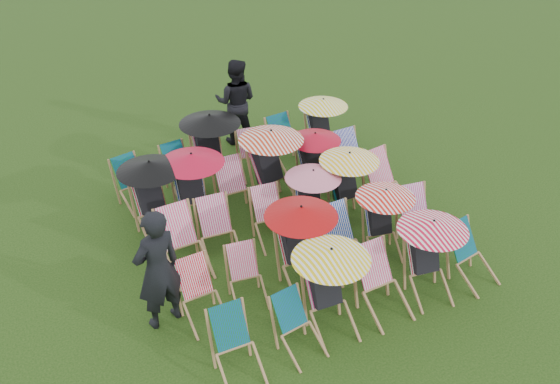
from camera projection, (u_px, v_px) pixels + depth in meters
name	position (u px, v px, depth m)	size (l,w,h in m)	color
ground	(289.00, 238.00, 10.92)	(100.00, 100.00, 0.00)	black
deckchair_0	(237.00, 347.00, 8.21)	(0.61, 0.84, 0.89)	#9B7348
deckchair_1	(299.00, 327.00, 8.56)	(0.64, 0.82, 0.82)	#9B7348
deckchair_2	(330.00, 289.00, 8.78)	(1.12, 1.17, 1.33)	#9B7348
deckchair_3	(383.00, 284.00, 9.17)	(0.68, 0.93, 0.99)	#9B7348
deckchair_4	(430.00, 257.00, 9.42)	(1.07, 1.14, 1.27)	#9B7348
deckchair_5	(473.00, 256.00, 9.79)	(0.72, 0.91, 0.90)	#9B7348
deckchair_6	(201.00, 295.00, 9.06)	(0.61, 0.84, 0.88)	#9B7348
deckchair_7	(247.00, 277.00, 9.43)	(0.64, 0.82, 0.81)	#9B7348
deckchair_8	(301.00, 245.00, 9.60)	(1.14, 1.18, 1.35)	#9B7348
deckchair_9	(344.00, 242.00, 10.01)	(0.68, 0.93, 0.99)	#9B7348
deckchair_10	(383.00, 221.00, 10.30)	(0.98, 1.05, 1.17)	#9B7348
deckchair_11	(419.00, 219.00, 10.58)	(0.75, 0.94, 0.93)	#9B7348
deckchair_12	(184.00, 244.00, 9.95)	(0.72, 0.97, 1.02)	#9B7348
deckchair_13	(219.00, 232.00, 10.26)	(0.70, 0.93, 0.96)	#9B7348
deckchair_14	(271.00, 218.00, 10.66)	(0.67, 0.87, 0.89)	#9B7348
deckchair_15	(312.00, 200.00, 10.82)	(0.98, 1.04, 1.16)	#9B7348
deckchair_16	(349.00, 185.00, 11.12)	(1.07, 1.12, 1.27)	#9B7348
deckchair_17	(388.00, 183.00, 11.46)	(0.80, 1.02, 1.03)	#9B7348
deckchair_18	(153.00, 197.00, 10.73)	(1.14, 1.20, 1.35)	#9B7348
deckchair_19	(193.00, 189.00, 10.94)	(1.14, 1.20, 1.35)	#9B7348
deckchair_20	(235.00, 190.00, 11.31)	(0.67, 0.92, 0.97)	#9B7348
deckchair_21	(273.00, 166.00, 11.52)	(1.20, 1.31, 1.43)	#9B7348
deckchair_22	(315.00, 161.00, 11.92)	(0.99, 1.03, 1.18)	#9B7348
deckchair_23	(354.00, 157.00, 12.39)	(0.63, 0.86, 0.91)	#9B7348
deckchair_24	(134.00, 184.00, 11.59)	(0.73, 0.90, 0.88)	#9B7348
deckchair_25	(181.00, 169.00, 12.06)	(0.64, 0.84, 0.85)	#9B7348
deckchair_26	(211.00, 148.00, 12.09)	(1.19, 1.25, 1.41)	#9B7348
deckchair_27	(252.00, 155.00, 12.53)	(0.68, 0.85, 0.84)	#9B7348
deckchair_28	(287.00, 143.00, 12.83)	(0.72, 0.94, 0.96)	#9B7348
deckchair_29	(323.00, 126.00, 13.09)	(1.03, 1.08, 1.22)	#9B7348
person_left	(158.00, 270.00, 8.70)	(0.71, 0.47, 1.96)	black
person_rear	(236.00, 102.00, 13.39)	(0.92, 0.72, 1.90)	black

